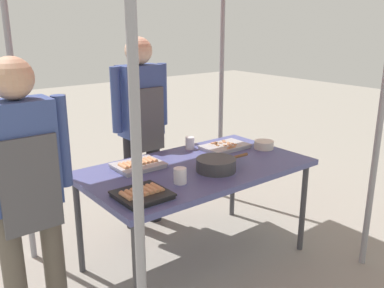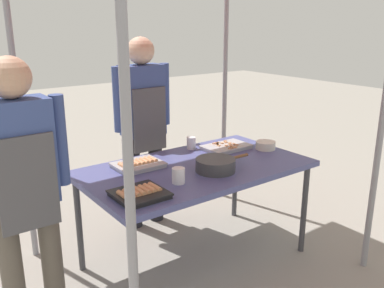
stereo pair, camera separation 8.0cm
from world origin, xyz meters
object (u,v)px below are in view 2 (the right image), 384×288
Objects in this scene: stall_table at (196,173)px; customer_nearby at (22,179)px; tray_meat_skewers at (226,147)px; cooking_wok at (216,164)px; tray_grilled_sausages at (138,164)px; tray_pork_links at (139,194)px; drink_cup_near_edge at (178,176)px; drink_cup_by_wok at (191,143)px; vendor_woman at (143,118)px; condiment_bowl at (266,145)px.

customer_nearby reaches higher than stall_table.
cooking_wok reaches higher than tray_meat_skewers.
tray_pork_links reaches higher than tray_grilled_sausages.
drink_cup_near_edge reaches higher than drink_cup_by_wok.
tray_grilled_sausages is 1.12× the size of tray_pork_links.
tray_grilled_sausages is 0.52m from tray_pork_links.
vendor_woman is at bearing 92.14° from cooking_wok.
tray_meat_skewers is 0.81m from drink_cup_near_edge.
tray_meat_skewers is 0.28m from drink_cup_by_wok.
vendor_woman is at bearing 58.41° from tray_pork_links.
tray_meat_skewers is at bearing 22.38° from stall_table.
tray_meat_skewers is 1.11m from tray_pork_links.
cooking_wok is at bearing -108.57° from drink_cup_by_wok.
tray_meat_skewers reaches higher than stall_table.
tray_pork_links is 1.17m from vendor_woman.
drink_cup_by_wok is (0.22, 0.35, 0.10)m from stall_table.
tray_grilled_sausages is at bearing 167.53° from condiment_bowl.
stall_table is at bearing 89.13° from vendor_woman.
tray_pork_links is 0.18× the size of vendor_woman.
vendor_woman reaches higher than condiment_bowl.
cooking_wok reaches higher than tray_pork_links.
vendor_woman is (0.60, 0.98, 0.19)m from tray_pork_links.
condiment_bowl is at bearing -0.69° from stall_table.
vendor_woman is 1.42m from customer_nearby.
drink_cup_by_wok is 0.06× the size of vendor_woman.
drink_cup_near_edge is at bearing -146.18° from stall_table.
tray_pork_links is at bearing -173.25° from cooking_wok.
tray_meat_skewers is 0.24× the size of customer_nearby.
tray_grilled_sausages is at bearing 135.67° from cooking_wok.
customer_nearby is at bearing 173.73° from cooking_wok.
vendor_woman is at bearing 33.03° from customer_nearby.
stall_table is 0.36m from drink_cup_near_edge.
vendor_woman reaches higher than tray_grilled_sausages.
drink_cup_by_wok is at bearing 13.37° from tray_grilled_sausages.
tray_pork_links is 0.64m from cooking_wok.
stall_table is at bearing 21.66° from tray_pork_links.
drink_cup_near_edge reaches higher than stall_table.
condiment_bowl is at bearing 10.05° from tray_pork_links.
cooking_wok reaches higher than stall_table.
stall_table is 16.05× the size of drink_cup_near_edge.
customer_nearby is (-1.40, -0.38, 0.13)m from drink_cup_by_wok.
drink_cup_near_edge is at bearing -10.54° from customer_nearby.
customer_nearby is at bearing 160.24° from tray_pork_links.
stall_table is 4.84× the size of tray_grilled_sausages.
drink_cup_by_wok is (0.81, 0.59, 0.03)m from tray_pork_links.
tray_pork_links is 0.19× the size of customer_nearby.
drink_cup_by_wok is (-0.47, 0.36, 0.02)m from condiment_bowl.
tray_grilled_sausages is at bearing -166.63° from drink_cup_by_wok.
vendor_woman is (0.35, 0.53, 0.19)m from tray_grilled_sausages.
tray_meat_skewers is 0.23× the size of vendor_woman.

